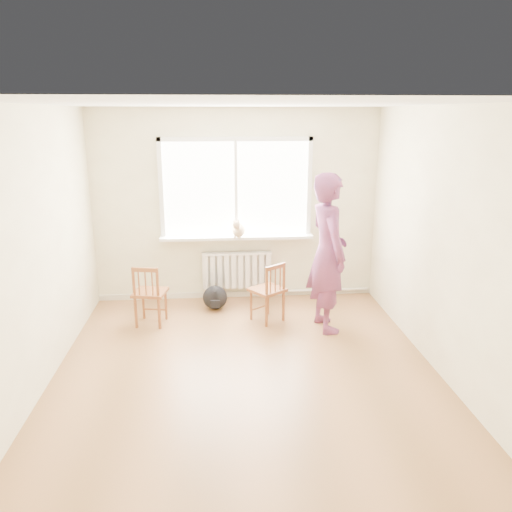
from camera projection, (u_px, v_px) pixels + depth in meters
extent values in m
plane|color=#9C6940|center=(246.00, 371.00, 5.25)|extent=(4.50, 4.50, 0.00)
plane|color=white|center=(245.00, 104.00, 4.50)|extent=(4.50, 4.50, 0.00)
cube|color=#F2ECC1|center=(236.00, 206.00, 7.03)|extent=(4.00, 0.01, 2.70)
cube|color=white|center=(236.00, 189.00, 6.94)|extent=(2.00, 0.02, 1.30)
cube|color=white|center=(235.00, 139.00, 6.74)|extent=(2.12, 0.05, 0.06)
cube|color=white|center=(161.00, 190.00, 6.84)|extent=(0.06, 0.05, 1.42)
cube|color=white|center=(309.00, 188.00, 7.00)|extent=(0.06, 0.05, 1.42)
cube|color=white|center=(236.00, 189.00, 6.92)|extent=(0.04, 0.05, 1.30)
cube|color=white|center=(237.00, 237.00, 7.04)|extent=(2.15, 0.22, 0.04)
cube|color=white|center=(237.00, 270.00, 7.24)|extent=(1.00, 0.02, 0.55)
cube|color=white|center=(237.00, 271.00, 7.19)|extent=(1.00, 0.10, 0.51)
cube|color=white|center=(237.00, 254.00, 7.12)|extent=(1.00, 0.12, 0.03)
cylinder|color=silver|center=(321.00, 290.00, 7.42)|extent=(1.40, 0.04, 0.04)
cube|color=beige|center=(237.00, 294.00, 7.38)|extent=(4.00, 0.03, 0.08)
cube|color=brown|center=(150.00, 292.00, 6.33)|extent=(0.46, 0.44, 0.04)
cylinder|color=brown|center=(166.00, 304.00, 6.52)|extent=(0.03, 0.03, 0.42)
cylinder|color=brown|center=(143.00, 303.00, 6.55)|extent=(0.03, 0.03, 0.42)
cylinder|color=brown|center=(159.00, 313.00, 6.23)|extent=(0.03, 0.03, 0.42)
cylinder|color=brown|center=(136.00, 312.00, 6.26)|extent=(0.03, 0.03, 0.42)
cylinder|color=brown|center=(158.00, 299.00, 6.18)|extent=(0.04, 0.04, 0.80)
cylinder|color=brown|center=(135.00, 298.00, 6.21)|extent=(0.04, 0.04, 0.80)
cube|color=brown|center=(145.00, 270.00, 6.09)|extent=(0.33, 0.09, 0.05)
cylinder|color=brown|center=(152.00, 283.00, 6.13)|extent=(0.02, 0.02, 0.32)
cylinder|color=brown|center=(146.00, 283.00, 6.14)|extent=(0.02, 0.02, 0.32)
cylinder|color=brown|center=(139.00, 283.00, 6.14)|extent=(0.02, 0.02, 0.32)
cube|color=brown|center=(267.00, 290.00, 6.44)|extent=(0.54, 0.53, 0.04)
cylinder|color=brown|center=(268.00, 299.00, 6.70)|extent=(0.03, 0.03, 0.42)
cylinder|color=brown|center=(251.00, 304.00, 6.51)|extent=(0.03, 0.03, 0.42)
cylinder|color=brown|center=(283.00, 305.00, 6.49)|extent=(0.03, 0.03, 0.42)
cylinder|color=brown|center=(266.00, 311.00, 6.30)|extent=(0.03, 0.03, 0.42)
cylinder|color=brown|center=(284.00, 292.00, 6.43)|extent=(0.04, 0.04, 0.79)
cylinder|color=brown|center=(267.00, 297.00, 6.25)|extent=(0.04, 0.04, 0.79)
cube|color=brown|center=(276.00, 267.00, 6.24)|extent=(0.28, 0.22, 0.05)
cylinder|color=brown|center=(280.00, 278.00, 6.34)|extent=(0.02, 0.02, 0.32)
cylinder|color=brown|center=(275.00, 280.00, 6.28)|extent=(0.02, 0.02, 0.32)
cylinder|color=brown|center=(270.00, 281.00, 6.23)|extent=(0.02, 0.02, 0.32)
imported|color=#AD3966|center=(328.00, 253.00, 6.07)|extent=(0.58, 0.78, 1.96)
ellipsoid|color=#D5B591|center=(239.00, 230.00, 6.94)|extent=(0.25, 0.31, 0.20)
sphere|color=#D5B591|center=(236.00, 225.00, 6.79)|extent=(0.11, 0.11, 0.11)
cone|color=#D5B591|center=(234.00, 221.00, 6.78)|extent=(0.04, 0.04, 0.05)
cone|color=#D5B591|center=(238.00, 221.00, 6.77)|extent=(0.04, 0.04, 0.05)
cylinder|color=#D5B591|center=(241.00, 232.00, 7.09)|extent=(0.07, 0.18, 0.02)
cylinder|color=#D5B591|center=(235.00, 235.00, 6.87)|extent=(0.02, 0.02, 0.10)
cylinder|color=#D5B591|center=(239.00, 235.00, 6.86)|extent=(0.02, 0.02, 0.10)
ellipsoid|color=black|center=(215.00, 297.00, 6.88)|extent=(0.37, 0.30, 0.34)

